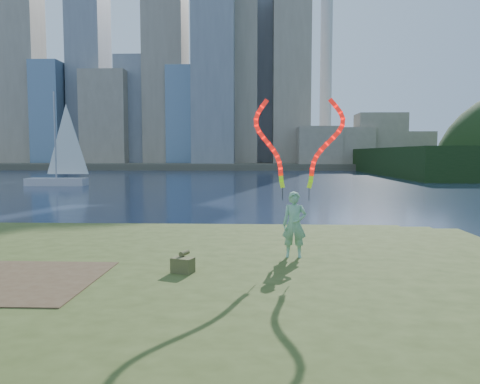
{
  "coord_description": "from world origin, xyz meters",
  "views": [
    {
      "loc": [
        2.44,
        -11.51,
        3.16
      ],
      "look_at": [
        1.91,
        1.0,
        2.13
      ],
      "focal_mm": 35.0,
      "sensor_mm": 36.0,
      "label": 1
    }
  ],
  "objects": [
    {
      "name": "far_shore",
      "position": [
        0.0,
        95.0,
        0.6
      ],
      "size": [
        320.0,
        40.0,
        1.2
      ],
      "primitive_type": "cube",
      "color": "#514B3B",
      "rests_on": "ground"
    },
    {
      "name": "observation_tower",
      "position": [
        18.0,
        102.0,
        39.11
      ],
      "size": [
        10.0,
        10.0,
        58.0
      ],
      "color": "silver",
      "rests_on": "far_shore"
    },
    {
      "name": "sailboat",
      "position": [
        -17.35,
        33.79,
        1.59
      ],
      "size": [
        6.12,
        2.02,
        9.25
      ],
      "rotation": [
        0.0,
        0.0,
        0.03
      ],
      "color": "beige",
      "rests_on": "ground"
    },
    {
      "name": "grassy_knoll",
      "position": [
        0.0,
        -2.3,
        0.34
      ],
      "size": [
        20.0,
        18.0,
        0.8
      ],
      "color": "#384719",
      "rests_on": "ground"
    },
    {
      "name": "canvas_bag",
      "position": [
        0.92,
        -2.44,
        0.96
      ],
      "size": [
        0.49,
        0.55,
        0.4
      ],
      "rotation": [
        0.0,
        0.0,
        -0.36
      ],
      "color": "#494528",
      "rests_on": "grassy_knoll"
    },
    {
      "name": "ground",
      "position": [
        0.0,
        0.0,
        0.0
      ],
      "size": [
        320.0,
        320.0,
        0.0
      ],
      "primitive_type": "plane",
      "color": "#1A2742",
      "rests_on": "ground"
    },
    {
      "name": "woman_with_ribbons",
      "position": [
        3.24,
        -0.93,
        2.24
      ],
      "size": [
        1.99,
        0.42,
        3.9
      ],
      "rotation": [
        0.0,
        0.0,
        -0.11
      ],
      "color": "#1E7940",
      "rests_on": "grassy_knoll"
    },
    {
      "name": "dirt_patch",
      "position": [
        -2.2,
        -3.2,
        0.81
      ],
      "size": [
        3.2,
        3.0,
        0.02
      ],
      "primitive_type": "cube",
      "color": "#47331E",
      "rests_on": "grassy_knoll"
    }
  ]
}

